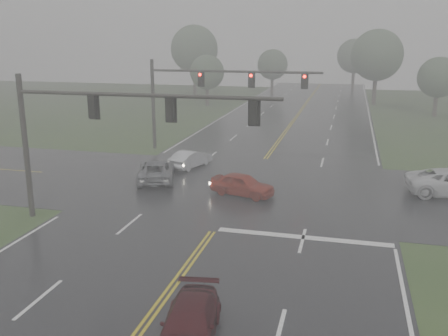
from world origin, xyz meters
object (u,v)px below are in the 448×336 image
(car_grey, at_px, (156,181))
(signal_gantry_far, at_px, (203,87))
(sedan_red, at_px, (242,195))
(sedan_silver, at_px, (191,167))
(signal_gantry_near, at_px, (96,121))

(car_grey, xyz_separation_m, signal_gantry_far, (0.51, 9.73, 5.43))
(sedan_red, xyz_separation_m, car_grey, (-6.38, 1.75, 0.00))
(sedan_red, bearing_deg, sedan_silver, 57.88)
(signal_gantry_near, xyz_separation_m, signal_gantry_far, (0.30, 17.88, 0.03))
(car_grey, height_order, signal_gantry_far, signal_gantry_far)
(car_grey, relative_size, signal_gantry_near, 0.37)
(car_grey, bearing_deg, signal_gantry_far, -111.63)
(sedan_silver, bearing_deg, car_grey, 91.21)
(sedan_red, height_order, car_grey, car_grey)
(sedan_red, xyz_separation_m, signal_gantry_far, (-5.87, 11.47, 5.43))
(sedan_red, bearing_deg, signal_gantry_far, 42.81)
(signal_gantry_near, height_order, signal_gantry_far, signal_gantry_far)
(sedan_silver, relative_size, car_grey, 0.78)
(sedan_red, distance_m, signal_gantry_near, 10.40)
(sedan_red, distance_m, sedan_silver, 7.77)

